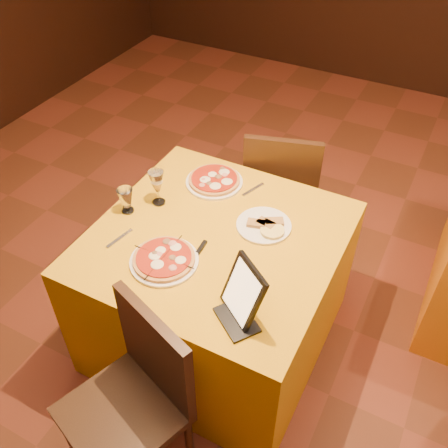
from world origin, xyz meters
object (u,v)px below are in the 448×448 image
at_px(pizza_near, 164,260).
at_px(pizza_far, 214,181).
at_px(chair_main_far, 281,187).
at_px(tablet, 243,292).
at_px(chair_main_near, 122,414).
at_px(water_glass, 126,201).
at_px(wine_glass, 157,187).
at_px(main_table, 217,289).

relative_size(pizza_near, pizza_far, 1.02).
distance_m(chair_main_far, tablet, 1.27).
distance_m(chair_main_near, water_glass, 0.95).
bearing_deg(wine_glass, water_glass, -128.64).
height_order(chair_main_near, pizza_far, chair_main_near).
bearing_deg(pizza_far, pizza_near, -82.88).
bearing_deg(water_glass, chair_main_far, 62.22).
bearing_deg(chair_main_near, pizza_near, 122.74).
relative_size(wine_glass, tablet, 0.78).
relative_size(main_table, pizza_near, 3.68).
bearing_deg(main_table, pizza_far, 119.63).
relative_size(chair_main_far, pizza_far, 3.10).
height_order(main_table, pizza_far, pizza_far).
xyz_separation_m(chair_main_near, wine_glass, (-0.36, 0.87, 0.39)).
distance_m(pizza_near, tablet, 0.44).
xyz_separation_m(pizza_near, wine_glass, (-0.24, 0.33, 0.08)).
distance_m(main_table, water_glass, 0.64).
distance_m(chair_main_far, pizza_far, 0.61).
xyz_separation_m(main_table, water_glass, (-0.46, -0.04, 0.44)).
bearing_deg(wine_glass, chair_main_near, -67.42).
height_order(wine_glass, water_glass, wine_glass).
bearing_deg(chair_main_near, chair_main_far, 110.13).
height_order(pizza_near, pizza_far, same).
height_order(pizza_near, tablet, tablet).
relative_size(chair_main_far, water_glass, 7.00).
xyz_separation_m(chair_main_near, pizza_near, (-0.12, 0.54, 0.31)).
distance_m(pizza_far, wine_glass, 0.32).
bearing_deg(main_table, pizza_near, -115.85).
xyz_separation_m(main_table, wine_glass, (-0.36, 0.08, 0.47)).
xyz_separation_m(water_glass, tablet, (0.76, -0.29, 0.06)).
relative_size(chair_main_near, chair_main_far, 1.00).
height_order(pizza_near, wine_glass, wine_glass).
distance_m(wine_glass, water_glass, 0.16).
relative_size(water_glass, tablet, 0.53).
bearing_deg(pizza_far, main_table, -60.37).
height_order(chair_main_near, chair_main_far, same).
relative_size(main_table, wine_glass, 5.79).
xyz_separation_m(chair_main_far, wine_glass, (-0.36, -0.75, 0.39)).
relative_size(chair_main_far, pizza_near, 3.04).
relative_size(wine_glass, water_glass, 1.46).
bearing_deg(main_table, chair_main_near, -90.00).
relative_size(chair_main_near, pizza_near, 3.04).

